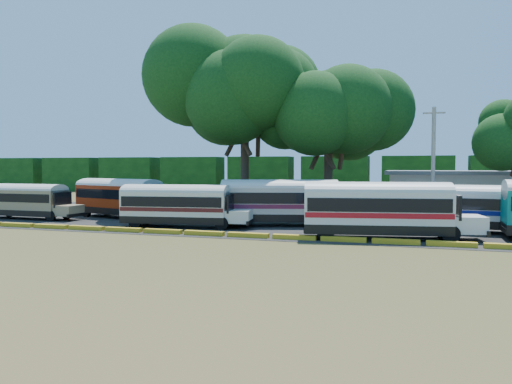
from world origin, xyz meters
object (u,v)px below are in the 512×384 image
(bus_beige, at_px, (26,199))
(tree_west, at_px, (245,86))
(bus_white_red, at_px, (380,207))
(bus_cream_west, at_px, (179,203))
(bus_red, at_px, (120,195))

(bus_beige, relative_size, tree_west, 0.54)
(bus_beige, xyz_separation_m, bus_white_red, (29.53, -2.94, 0.28))
(tree_west, bearing_deg, bus_beige, -145.73)
(bus_white_red, bearing_deg, bus_cream_west, 164.06)
(bus_red, distance_m, tree_west, 15.55)
(bus_beige, bearing_deg, bus_white_red, -4.91)
(bus_cream_west, relative_size, bus_white_red, 0.89)
(bus_red, xyz_separation_m, bus_cream_west, (7.80, -4.47, -0.17))
(bus_white_red, relative_size, tree_west, 0.65)
(bus_beige, bearing_deg, bus_cream_west, -4.42)
(bus_beige, height_order, bus_red, bus_red)
(bus_white_red, bearing_deg, bus_beige, 164.56)
(bus_white_red, bearing_deg, tree_west, 124.64)
(bus_beige, relative_size, bus_red, 0.86)
(bus_white_red, xyz_separation_m, tree_west, (-13.54, 13.83, 10.17))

